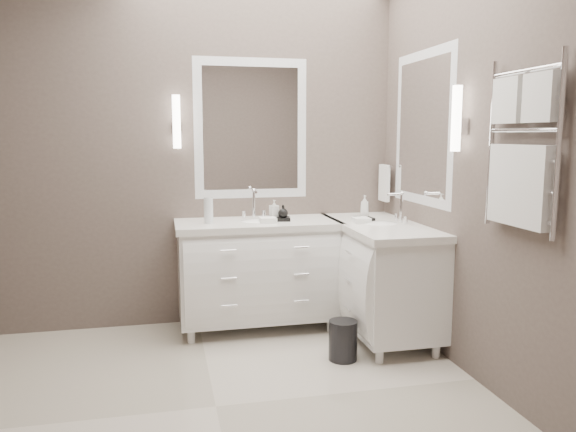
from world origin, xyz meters
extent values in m
cube|color=beige|center=(0.00, 0.00, -0.01)|extent=(3.20, 3.00, 0.01)
cube|color=#544943|center=(0.00, 1.50, 1.35)|extent=(3.20, 0.01, 2.70)
cube|color=#544943|center=(0.00, -1.50, 1.35)|extent=(3.20, 0.01, 2.70)
cube|color=#544943|center=(1.60, 0.00, 1.35)|extent=(0.01, 3.00, 2.70)
cube|color=white|center=(0.45, 1.23, 0.45)|extent=(1.20, 0.55, 0.70)
cube|color=white|center=(0.45, 1.23, 0.82)|extent=(1.24, 0.59, 0.05)
ellipsoid|color=white|center=(0.45, 1.23, 0.81)|extent=(0.36, 0.28, 0.12)
cylinder|color=white|center=(0.45, 1.39, 0.96)|extent=(0.02, 0.02, 0.22)
cube|color=white|center=(1.33, 0.90, 0.45)|extent=(0.55, 1.20, 0.70)
cube|color=white|center=(1.33, 0.90, 0.82)|extent=(0.59, 1.24, 0.05)
ellipsoid|color=white|center=(1.33, 0.90, 0.81)|extent=(0.36, 0.28, 0.12)
cylinder|color=white|center=(1.49, 0.90, 0.96)|extent=(0.02, 0.02, 0.22)
cube|color=white|center=(0.45, 1.49, 1.55)|extent=(0.90, 0.02, 1.10)
cube|color=white|center=(0.45, 1.49, 1.55)|extent=(0.77, 0.02, 0.96)
cube|color=white|center=(1.59, 0.80, 1.55)|extent=(0.02, 0.90, 1.10)
cube|color=white|center=(1.59, 0.80, 1.55)|extent=(0.02, 0.90, 0.96)
cube|color=white|center=(-0.13, 1.43, 1.55)|extent=(0.05, 0.05, 0.10)
cylinder|color=white|center=(-0.13, 1.43, 1.60)|extent=(0.06, 0.06, 0.40)
cube|color=white|center=(1.53, 0.22, 1.55)|extent=(0.05, 0.05, 0.10)
cylinder|color=white|center=(1.53, 0.22, 1.60)|extent=(0.06, 0.06, 0.40)
cylinder|color=white|center=(1.55, 1.36, 1.25)|extent=(0.02, 0.22, 0.02)
cube|color=white|center=(1.54, 1.36, 1.11)|extent=(0.03, 0.17, 0.30)
cylinder|color=white|center=(1.56, -0.68, 1.45)|extent=(0.03, 0.03, 0.90)
cylinder|color=white|center=(1.56, -0.12, 1.45)|extent=(0.03, 0.03, 0.90)
cube|color=white|center=(1.55, -0.53, 1.68)|extent=(0.06, 0.22, 0.24)
cube|color=white|center=(1.55, -0.27, 1.68)|extent=(0.06, 0.22, 0.24)
cube|color=white|center=(1.55, -0.40, 1.24)|extent=(0.06, 0.46, 0.42)
cylinder|color=black|center=(0.90, 0.48, 0.13)|extent=(0.23, 0.23, 0.27)
cube|color=black|center=(0.61, 1.21, 0.86)|extent=(0.19, 0.16, 0.03)
cube|color=black|center=(1.26, 1.08, 0.86)|extent=(0.12, 0.16, 0.02)
cylinder|color=silver|center=(0.08, 1.19, 0.95)|extent=(0.08, 0.08, 0.19)
imported|color=white|center=(0.58, 1.23, 0.94)|extent=(0.07, 0.07, 0.13)
imported|color=black|center=(0.64, 1.18, 0.92)|extent=(0.08, 0.08, 0.10)
imported|color=white|center=(1.26, 1.08, 0.96)|extent=(0.07, 0.07, 0.17)
camera|label=1|loc=(-0.26, -2.96, 1.50)|focal=35.00mm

